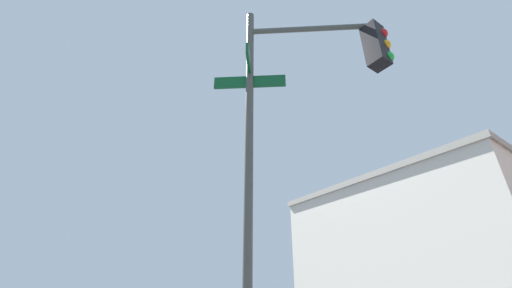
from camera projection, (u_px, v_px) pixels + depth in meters
name	position (u px, v px, depth m)	size (l,w,h in m)	color
traffic_signal_near	(310.00, 97.00, 4.55)	(1.85, 2.20, 6.04)	#474C47
building_stucco	(470.00, 262.00, 25.10)	(15.04, 25.60, 9.18)	beige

